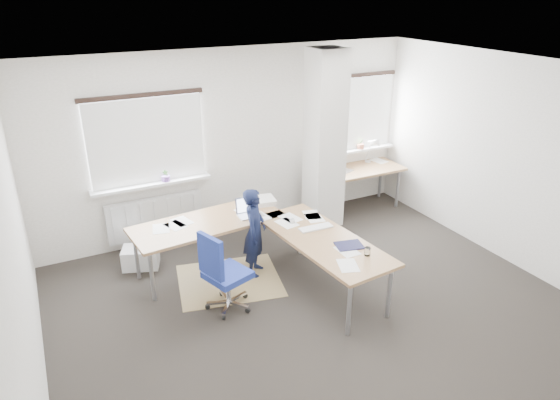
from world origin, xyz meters
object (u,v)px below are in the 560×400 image
task_chair (226,288)px  person (255,232)px  desk_main (266,231)px  desk_side (362,171)px

task_chair → person: person is taller
task_chair → person: 0.94m
task_chair → desk_main: bearing=11.7°
desk_main → task_chair: (-0.73, -0.43, -0.40)m
desk_side → person: bearing=-154.9°
desk_side → task_chair: bearing=-150.5°
desk_side → task_chair: 3.63m
desk_main → person: size_ratio=2.16×
task_chair → desk_side: bearing=10.2°
person → task_chair: bearing=168.8°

